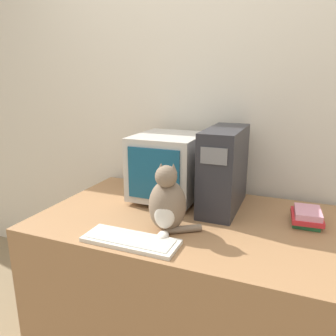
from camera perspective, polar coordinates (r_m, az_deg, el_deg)
name	(u,v)px	position (r m, az deg, el deg)	size (l,w,h in m)	color
wall_back	(216,109)	(2.10, 8.41, 10.12)	(7.00, 0.05, 2.50)	beige
desk	(186,279)	(1.90, 3.19, -18.73)	(1.51, 0.93, 0.74)	#9E7047
crt_monitor	(168,166)	(1.91, 0.03, 0.31)	(0.37, 0.42, 0.38)	#BCB7AD
computer_tower	(224,169)	(1.79, 9.70, -0.17)	(0.18, 0.47, 0.44)	#28282D
keyboard	(131,240)	(1.47, -6.51, -12.41)	(0.43, 0.16, 0.02)	silver
cat	(167,204)	(1.52, -0.10, -6.21)	(0.26, 0.25, 0.33)	#7A6651
book_stack	(307,217)	(1.76, 23.05, -7.80)	(0.16, 0.21, 0.08)	#28703D
pen	(111,228)	(1.61, -9.86, -10.30)	(0.14, 0.03, 0.01)	black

